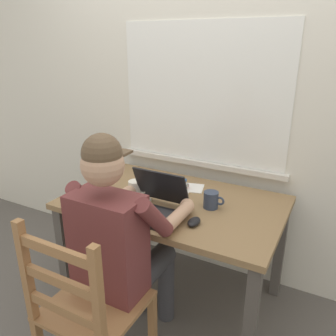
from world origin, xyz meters
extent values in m
plane|color=#56514C|center=(0.00, 0.00, 0.00)|extent=(8.00, 8.00, 0.00)
cube|color=silver|center=(0.00, 0.48, 1.30)|extent=(6.00, 0.04, 2.60)
cube|color=white|center=(-0.03, 0.46, 1.29)|extent=(1.16, 0.01, 0.91)
cube|color=beige|center=(-0.03, 0.45, 0.81)|extent=(1.22, 0.06, 0.04)
cube|color=olive|center=(0.00, 0.00, 0.70)|extent=(1.29, 0.81, 0.03)
cube|color=#4C4742|center=(-0.59, -0.35, 0.34)|extent=(0.06, 0.06, 0.68)
cube|color=#4C4742|center=(0.59, -0.35, 0.34)|extent=(0.06, 0.06, 0.68)
cube|color=#4C4742|center=(-0.59, 0.35, 0.34)|extent=(0.06, 0.06, 0.68)
cube|color=#4C4742|center=(0.59, 0.35, 0.34)|extent=(0.06, 0.06, 0.68)
cube|color=brown|center=(-0.05, -0.58, 0.73)|extent=(0.34, 0.20, 0.50)
sphere|color=tan|center=(-0.05, -0.58, 1.12)|extent=(0.19, 0.19, 0.19)
sphere|color=brown|center=(-0.05, -0.58, 1.17)|extent=(0.17, 0.17, 0.17)
cube|color=brown|center=(-0.05, -0.50, 1.15)|extent=(0.13, 0.10, 0.01)
cylinder|color=#38383D|center=(-0.14, -0.38, 0.48)|extent=(0.13, 0.40, 0.13)
cylinder|color=#38383D|center=(0.04, -0.38, 0.48)|extent=(0.13, 0.40, 0.13)
cylinder|color=#38383D|center=(-0.14, -0.18, 0.24)|extent=(0.10, 0.10, 0.48)
cylinder|color=#38383D|center=(0.04, -0.18, 0.24)|extent=(0.10, 0.10, 0.48)
cylinder|color=brown|center=(-0.25, -0.49, 0.87)|extent=(0.10, 0.25, 0.26)
cylinder|color=tan|center=(-0.25, -0.26, 0.77)|extent=(0.07, 0.28, 0.07)
sphere|color=tan|center=(-0.24, -0.12, 0.77)|extent=(0.08, 0.08, 0.08)
cylinder|color=brown|center=(0.15, -0.49, 0.87)|extent=(0.10, 0.25, 0.26)
cylinder|color=tan|center=(0.15, -0.26, 0.77)|extent=(0.07, 0.28, 0.07)
sphere|color=tan|center=(0.14, -0.12, 0.77)|extent=(0.08, 0.08, 0.08)
cube|color=olive|center=(-0.05, -0.70, 0.47)|extent=(0.42, 0.42, 0.02)
cube|color=olive|center=(0.14, -0.51, 0.23)|extent=(0.04, 0.04, 0.46)
cube|color=olive|center=(-0.24, -0.51, 0.23)|extent=(0.04, 0.04, 0.46)
cube|color=olive|center=(0.14, -0.89, 0.72)|extent=(0.04, 0.04, 0.48)
cube|color=olive|center=(-0.24, -0.89, 0.72)|extent=(0.04, 0.04, 0.48)
cube|color=olive|center=(-0.05, -0.89, 0.60)|extent=(0.36, 0.02, 0.04)
cube|color=olive|center=(-0.05, -0.89, 0.74)|extent=(0.36, 0.02, 0.04)
cube|color=olive|center=(-0.05, -0.89, 0.88)|extent=(0.36, 0.02, 0.04)
cube|color=black|center=(-0.04, -0.25, 0.73)|extent=(0.33, 0.23, 0.02)
cube|color=#2B2B2D|center=(-0.04, -0.25, 0.74)|extent=(0.29, 0.17, 0.00)
cube|color=black|center=(-0.04, -0.09, 0.84)|extent=(0.33, 0.09, 0.21)
cube|color=silver|center=(-0.04, -0.09, 0.84)|extent=(0.29, 0.07, 0.18)
ellipsoid|color=black|center=(0.23, -0.21, 0.74)|extent=(0.06, 0.10, 0.03)
cylinder|color=silver|center=(-0.23, -0.07, 0.77)|extent=(0.08, 0.08, 0.10)
torus|color=silver|center=(-0.18, -0.07, 0.78)|extent=(0.05, 0.01, 0.05)
cylinder|color=#2D384C|center=(0.23, 0.01, 0.77)|extent=(0.09, 0.09, 0.10)
torus|color=#2D384C|center=(0.29, 0.01, 0.77)|extent=(0.05, 0.01, 0.05)
cube|color=#BC332D|center=(-0.09, 0.15, 0.73)|extent=(0.19, 0.15, 0.02)
cube|color=gray|center=(-0.09, 0.14, 0.75)|extent=(0.21, 0.14, 0.02)
cube|color=#2D5B9E|center=(-0.08, 0.14, 0.77)|extent=(0.16, 0.12, 0.02)
cube|color=silver|center=(-0.23, -0.12, 0.73)|extent=(0.23, 0.22, 0.02)
cube|color=white|center=(-0.02, 0.20, 0.72)|extent=(0.27, 0.20, 0.01)
cube|color=white|center=(-0.07, 0.07, 0.72)|extent=(0.25, 0.19, 0.01)
camera|label=1|loc=(0.84, -1.65, 1.62)|focal=36.35mm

